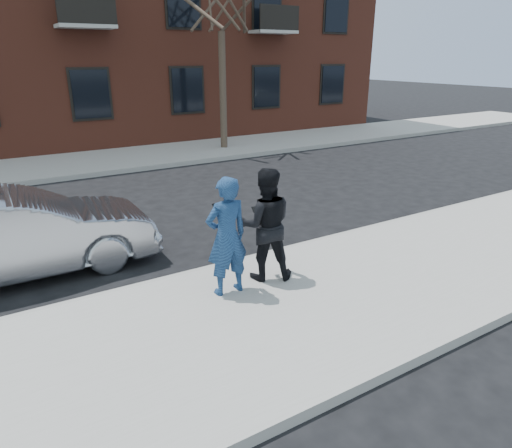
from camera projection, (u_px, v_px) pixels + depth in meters
ground at (296, 302)px, 6.95m from camera, size 100.00×100.00×0.00m
near_sidewalk at (307, 305)px, 6.72m from camera, size 50.00×3.50×0.15m
near_curb at (246, 261)px, 8.16m from camera, size 50.00×0.10×0.15m
far_sidewalk at (107, 161)px, 15.93m from camera, size 50.00×3.50×0.15m
far_curb at (121, 171)px, 14.49m from camera, size 50.00×0.10×0.15m
silver_sedan at (18, 235)px, 7.59m from camera, size 4.47×1.60×1.47m
man_hoodie at (227, 237)px, 6.65m from camera, size 0.67×0.51×1.81m
man_peacoat at (265, 225)px, 7.12m from camera, size 1.08×0.99×1.81m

